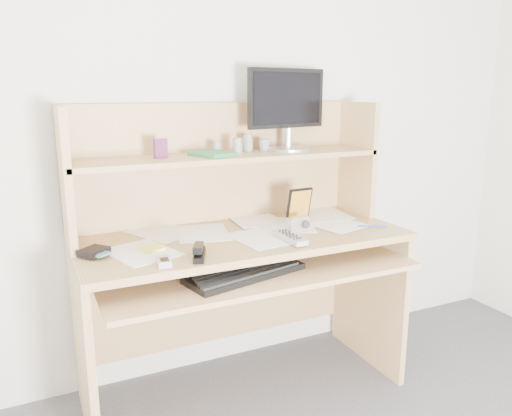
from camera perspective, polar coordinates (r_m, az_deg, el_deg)
name	(u,v)px	position (r m, az deg, el deg)	size (l,w,h in m)	color
back_wall	(215,114)	(2.36, -4.71, 10.71)	(3.60, 0.04, 2.50)	silver
desk	(236,242)	(2.23, -2.28, -3.93)	(1.40, 0.70, 1.30)	tan
paper_clutter	(243,234)	(2.14, -1.45, -3.02)	(1.32, 0.54, 0.01)	white
keyboard	(245,272)	(1.95, -1.23, -7.35)	(0.51, 0.27, 0.03)	black
tv_remote	(290,238)	(2.05, 3.88, -3.39)	(0.06, 0.20, 0.02)	#B0B0AB
flip_phone	(164,261)	(1.81, -10.52, -5.93)	(0.05, 0.09, 0.02)	#BDBDC0
stapler	(199,251)	(1.86, -6.49, -4.87)	(0.04, 0.15, 0.04)	black
wallet	(94,252)	(1.96, -18.04, -4.77)	(0.10, 0.08, 0.03)	black
sticky_note_pad	(152,249)	(1.99, -11.84, -4.57)	(0.08, 0.08, 0.01)	#D3DB39
digital_camera	(297,224)	(2.18, 4.76, -1.84)	(0.10, 0.04, 0.06)	#B8B8BA
game_case	(299,206)	(2.29, 4.93, 0.27)	(0.12, 0.01, 0.17)	black
blue_pen	(372,226)	(2.30, 13.16, -2.05)	(0.01, 0.01, 0.13)	#1A36C7
card_box	(161,148)	(2.11, -10.85, 6.70)	(0.06, 0.02, 0.08)	#A7162E
shelf_book	(212,154)	(2.15, -5.05, 6.18)	(0.13, 0.18, 0.02)	#2F763F
chip_stack_a	(217,148)	(2.23, -4.45, 6.89)	(0.04, 0.04, 0.05)	black
chip_stack_b	(237,146)	(2.20, -2.13, 7.07)	(0.04, 0.04, 0.07)	white
chip_stack_c	(264,145)	(2.31, 0.91, 7.19)	(0.04, 0.04, 0.06)	black
chip_stack_d	(248,143)	(2.29, -0.94, 7.41)	(0.04, 0.04, 0.08)	silver
monitor	(287,107)	(2.36, 3.58, 11.44)	(0.43, 0.22, 0.37)	#B4B5BA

